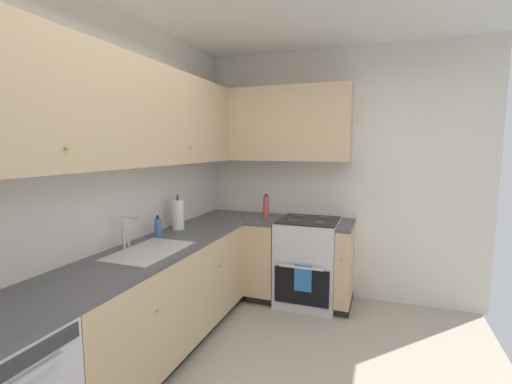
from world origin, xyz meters
The scene contains 14 objects.
wall_back centered at (0.00, 1.49, 1.34)m, with size 4.24×0.05×2.68m, color silver.
wall_right centered at (2.09, 0.00, 1.34)m, with size 0.05×3.02×2.68m, color silver.
lower_cabinets_back centered at (0.43, 1.16, 0.43)m, with size 2.07×0.62×0.85m.
countertop_back centered at (0.43, 1.16, 0.87)m, with size 3.28×0.60×0.04m, color #4C4C51.
lower_cabinets_right centered at (1.77, 0.43, 0.43)m, with size 0.62×1.08×0.85m.
countertop_right centered at (1.77, 0.43, 0.87)m, with size 0.60×1.08×0.03m.
oven_range centered at (1.79, 0.24, 0.45)m, with size 0.68×0.62×1.03m.
upper_cabinets_back centered at (0.27, 1.30, 1.90)m, with size 2.96×0.34×0.78m.
upper_cabinets_right centered at (1.91, 0.65, 1.90)m, with size 0.32×1.61×0.78m.
sink centered at (0.29, 1.13, 0.84)m, with size 0.64×0.40×0.10m.
faucet centered at (0.29, 1.34, 1.04)m, with size 0.07×0.16×0.26m.
soap_bottle centered at (0.69, 1.34, 0.96)m, with size 0.06×0.06×0.18m.
paper_towel_roll centered at (0.98, 1.32, 1.02)m, with size 0.11×0.11×0.34m.
oil_bottle centered at (1.77, 0.71, 1.01)m, with size 0.06×0.06×0.26m.
Camera 1 is at (-1.83, -0.47, 1.65)m, focal length 24.79 mm.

